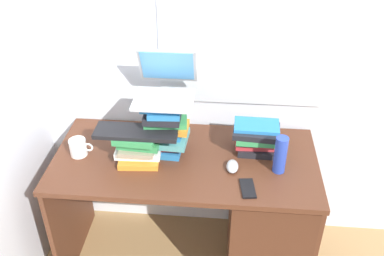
{
  "coord_description": "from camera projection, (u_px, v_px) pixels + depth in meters",
  "views": [
    {
      "loc": [
        0.2,
        -1.81,
        2.18
      ],
      "look_at": [
        0.03,
        0.02,
        0.96
      ],
      "focal_mm": 40.76,
      "sensor_mm": 36.0,
      "label": 1
    }
  ],
  "objects": [
    {
      "name": "cell_phone",
      "position": [
        248.0,
        188.0,
        2.08
      ],
      "size": [
        0.08,
        0.14,
        0.01
      ],
      "primitive_type": "cube",
      "rotation": [
        0.0,
        0.0,
        0.13
      ],
      "color": "black",
      "rests_on": "desk"
    },
    {
      "name": "book_stack_side",
      "position": [
        257.0,
        138.0,
        2.3
      ],
      "size": [
        0.25,
        0.19,
        0.16
      ],
      "color": "black",
      "rests_on": "desk"
    },
    {
      "name": "computer_mouse",
      "position": [
        232.0,
        166.0,
        2.2
      ],
      "size": [
        0.06,
        0.1,
        0.04
      ],
      "primitive_type": "ellipsoid",
      "color": "#A5A8AD",
      "rests_on": "desk"
    },
    {
      "name": "desk",
      "position": [
        248.0,
        215.0,
        2.43
      ],
      "size": [
        1.39,
        0.66,
        0.78
      ],
      "color": "#4C2819",
      "rests_on": "ground"
    },
    {
      "name": "book_stack_tall",
      "position": [
        165.0,
        127.0,
        2.25
      ],
      "size": [
        0.24,
        0.2,
        0.31
      ],
      "color": "#2672B2",
      "rests_on": "desk"
    },
    {
      "name": "keyboard",
      "position": [
        136.0,
        132.0,
        2.18
      ],
      "size": [
        0.42,
        0.14,
        0.02
      ],
      "primitive_type": "cube",
      "rotation": [
        0.0,
        0.0,
        -0.0
      ],
      "color": "black",
      "rests_on": "book_stack_keyboard_riser"
    },
    {
      "name": "laptop",
      "position": [
        165.0,
        85.0,
        2.19
      ],
      "size": [
        0.3,
        0.32,
        0.22
      ],
      "color": "#B7BABF",
      "rests_on": "book_stack_tall"
    },
    {
      "name": "book_stack_keyboard_riser",
      "position": [
        138.0,
        147.0,
        2.24
      ],
      "size": [
        0.24,
        0.19,
        0.16
      ],
      "color": "orange",
      "rests_on": "desk"
    },
    {
      "name": "wall_back",
      "position": [
        192.0,
        37.0,
        2.31
      ],
      "size": [
        6.0,
        0.06,
        2.6
      ],
      "color": "silver",
      "rests_on": "ground"
    },
    {
      "name": "mug",
      "position": [
        78.0,
        147.0,
        2.29
      ],
      "size": [
        0.13,
        0.09,
        0.09
      ],
      "color": "white",
      "rests_on": "desk"
    },
    {
      "name": "water_bottle",
      "position": [
        280.0,
        155.0,
        2.14
      ],
      "size": [
        0.06,
        0.06,
        0.2
      ],
      "primitive_type": "cylinder",
      "color": "#263FA5",
      "rests_on": "desk"
    }
  ]
}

